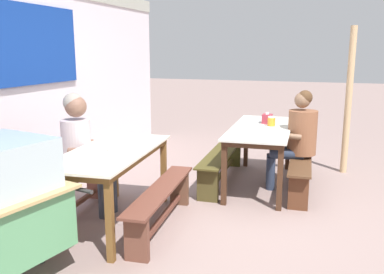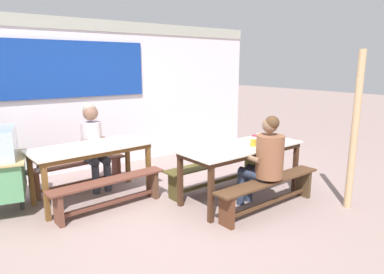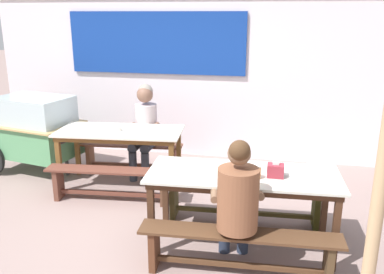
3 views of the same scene
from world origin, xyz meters
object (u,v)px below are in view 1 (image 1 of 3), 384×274
at_px(tissue_box, 267,119).
at_px(bench_far_back, 67,194).
at_px(bench_near_front, 300,167).
at_px(wooden_support_post, 348,101).
at_px(soup_bowl, 113,148).
at_px(dining_table_far, 111,158).
at_px(bench_near_back, 222,161).
at_px(dining_table_near, 261,133).
at_px(condiment_jar, 271,121).
at_px(person_near_front, 297,135).
at_px(person_center_facing, 82,146).
at_px(bench_far_front, 161,202).

bearing_deg(tissue_box, bench_far_back, 140.16).
distance_m(bench_near_front, tissue_box, 0.79).
bearing_deg(wooden_support_post, soup_bowl, 140.94).
xyz_separation_m(bench_near_front, wooden_support_post, (0.95, -0.55, 0.75)).
xyz_separation_m(dining_table_far, bench_far_back, (-0.05, 0.51, -0.42)).
bearing_deg(wooden_support_post, bench_near_back, 122.48).
xyz_separation_m(bench_near_front, soup_bowl, (-1.79, 1.67, 0.52)).
distance_m(dining_table_near, condiment_jar, 0.21).
distance_m(person_near_front, condiment_jar, 0.39).
height_order(dining_table_near, bench_near_front, dining_table_near).
distance_m(dining_table_far, dining_table_near, 2.11).
bearing_deg(person_center_facing, bench_near_front, -54.23).
relative_size(bench_near_front, condiment_jar, 14.42).
distance_m(condiment_jar, soup_bowl, 2.27).
xyz_separation_m(bench_near_back, person_near_front, (0.02, -0.97, 0.43)).
relative_size(bench_near_back, condiment_jar, 14.78).
bearing_deg(tissue_box, condiment_jar, -155.36).
bearing_deg(person_center_facing, bench_far_front, -98.33).
relative_size(soup_bowl, wooden_support_post, 0.06).
distance_m(dining_table_near, person_center_facing, 2.28).
bearing_deg(bench_near_back, dining_table_far, 158.03).
height_order(bench_far_back, condiment_jar, condiment_jar).
bearing_deg(dining_table_near, condiment_jar, -41.99).
bearing_deg(bench_far_back, dining_table_far, -84.78).
height_order(dining_table_near, condiment_jar, condiment_jar).
xyz_separation_m(bench_near_front, person_near_front, (-0.03, 0.06, 0.42)).
xyz_separation_m(dining_table_far, bench_near_back, (1.71, -0.69, -0.42)).
bearing_deg(person_near_front, bench_near_back, 91.22).
bearing_deg(wooden_support_post, person_near_front, 148.18).
height_order(person_near_front, soup_bowl, person_near_front).
bearing_deg(bench_near_front, bench_far_back, 129.08).
bearing_deg(tissue_box, soup_bowl, 150.15).
relative_size(dining_table_near, person_near_front, 1.49).
relative_size(bench_near_back, person_near_front, 1.45).
bearing_deg(dining_table_far, tissue_box, -31.06).
bearing_deg(dining_table_far, bench_near_back, -21.97).
bearing_deg(wooden_support_post, bench_far_back, 134.80).
xyz_separation_m(bench_far_back, bench_near_front, (1.81, -2.23, 0.01)).
relative_size(dining_table_far, bench_far_front, 1.06).
xyz_separation_m(dining_table_near, bench_far_front, (-1.69, 0.69, -0.42)).
xyz_separation_m(bench_far_front, wooden_support_post, (2.67, -1.75, 0.76)).
bearing_deg(soup_bowl, tissue_box, -29.85).
xyz_separation_m(person_center_facing, soup_bowl, (-0.22, -0.51, 0.06)).
height_order(bench_far_front, person_center_facing, person_center_facing).
relative_size(bench_far_front, bench_near_front, 0.90).
xyz_separation_m(dining_table_far, wooden_support_post, (2.71, -2.27, 0.34)).
bearing_deg(condiment_jar, dining_table_far, 144.76).
distance_m(bench_far_front, bench_near_front, 2.10).
relative_size(bench_near_back, bench_near_front, 1.03).
xyz_separation_m(bench_far_back, bench_near_back, (1.76, -1.20, 0.00)).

